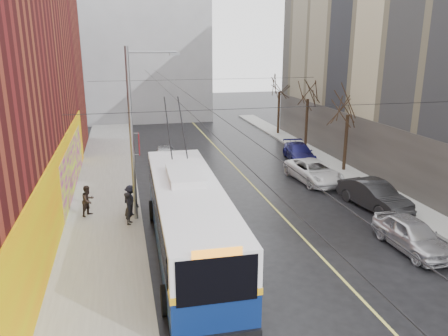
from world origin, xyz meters
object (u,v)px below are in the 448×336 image
object	(u,v)px
tree_near	(349,104)
parked_car_a	(412,234)
streetlight_pole	(134,131)
tree_far	(280,84)
trolleybus	(189,218)
parked_car_c	(314,171)
following_car	(164,154)
pedestrian_c	(131,200)
parked_car_b	(374,195)
tree_mid	(308,90)
pedestrian_a	(129,208)
pedestrian_b	(88,201)
parked_car_d	(299,152)

from	to	relation	value
tree_near	parked_car_a	world-z (taller)	tree_near
streetlight_pole	tree_far	xyz separation A→B (m)	(15.14, 20.00, 0.30)
trolleybus	parked_car_c	distance (m)	13.21
following_car	pedestrian_c	world-z (taller)	pedestrian_c
parked_car_b	pedestrian_c	world-z (taller)	pedestrian_c
tree_mid	pedestrian_a	size ratio (longest dim) A/B	3.94
tree_far	trolleybus	distance (m)	27.91
parked_car_c	pedestrian_c	distance (m)	12.86
parked_car_a	parked_car_b	distance (m)	5.20
streetlight_pole	tree_near	bearing A→B (deg)	21.62
streetlight_pole	tree_mid	distance (m)	19.96
streetlight_pole	following_car	world-z (taller)	streetlight_pole
trolleybus	pedestrian_b	bearing A→B (deg)	131.75
trolleybus	parked_car_d	distance (m)	17.97
streetlight_pole	pedestrian_a	bearing A→B (deg)	-130.13
pedestrian_b	trolleybus	bearing A→B (deg)	-100.87
tree_mid	parked_car_a	bearing A→B (deg)	-99.43
parked_car_b	following_car	bearing A→B (deg)	120.46
parked_car_c	following_car	distance (m)	11.87
parked_car_a	following_car	xyz separation A→B (m)	(-9.41, 17.76, -0.07)
trolleybus	pedestrian_c	size ratio (longest dim) A/B	7.97
following_car	pedestrian_c	bearing A→B (deg)	-96.81
parked_car_d	following_car	distance (m)	10.77
parked_car_a	pedestrian_b	world-z (taller)	pedestrian_b
streetlight_pole	tree_far	distance (m)	25.09
trolleybus	tree_far	bearing A→B (deg)	63.02
tree_near	parked_car_d	bearing A→B (deg)	118.53
parked_car_d	pedestrian_c	size ratio (longest dim) A/B	2.79
pedestrian_c	pedestrian_b	bearing A→B (deg)	39.90
pedestrian_b	tree_near	bearing A→B (deg)	-35.69
streetlight_pole	tree_mid	bearing A→B (deg)	40.65
tree_near	tree_far	bearing A→B (deg)	90.00
parked_car_a	parked_car_b	bearing A→B (deg)	75.51
streetlight_pole	tree_near	world-z (taller)	streetlight_pole
tree_far	pedestrian_a	xyz separation A→B (m)	(-15.66, -20.62, -4.14)
tree_near	trolleybus	xyz separation A→B (m)	(-13.14, -10.39, -3.23)
parked_car_c	tree_mid	bearing A→B (deg)	65.03
parked_car_b	parked_car_c	world-z (taller)	parked_car_b
streetlight_pole	trolleybus	world-z (taller)	streetlight_pole
tree_far	following_car	world-z (taller)	tree_far
pedestrian_b	streetlight_pole	bearing A→B (deg)	-72.97
tree_far	trolleybus	world-z (taller)	tree_far
trolleybus	parked_car_b	world-z (taller)	trolleybus
parked_car_a	following_car	distance (m)	20.10
trolleybus	pedestrian_c	world-z (taller)	trolleybus
tree_near	tree_mid	world-z (taller)	tree_mid
pedestrian_b	parked_car_b	bearing A→B (deg)	-59.44
pedestrian_b	parked_car_c	bearing A→B (deg)	-38.83
tree_near	parked_car_b	size ratio (longest dim) A/B	1.34
parked_car_d	trolleybus	bearing A→B (deg)	-120.62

